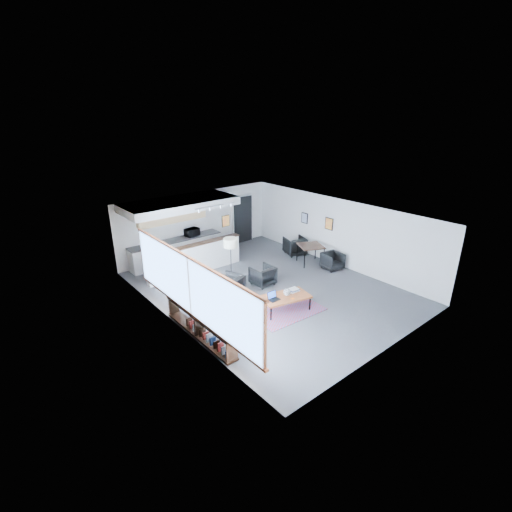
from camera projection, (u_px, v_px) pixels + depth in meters
room at (269, 253)px, 12.14m from camera, size 7.02×9.02×2.62m
window at (190, 288)px, 9.39m from camera, size 0.10×5.95×1.66m
console at (201, 327)px, 9.80m from camera, size 0.35×3.00×0.80m
kitchenette at (181, 231)px, 14.07m from camera, size 4.20×1.96×2.60m
doorway at (242, 219)px, 16.76m from camera, size 1.10×0.12×2.15m
track_light at (215, 207)px, 12.92m from camera, size 1.60×0.07×0.15m
wall_art_lower at (329, 224)px, 14.39m from camera, size 0.03×0.38×0.48m
wall_art_upper at (305, 218)px, 15.34m from camera, size 0.03×0.34×0.44m
kilim_rug at (285, 310)px, 11.26m from camera, size 2.25×1.60×0.01m
coffee_table at (285, 297)px, 11.10m from camera, size 1.59×1.09×0.47m
laptop at (273, 297)px, 10.88m from camera, size 0.32×0.26×0.23m
ceramic_pot at (287, 292)px, 11.09m from camera, size 0.22×0.22×0.22m
book_stack at (293, 290)px, 11.38m from camera, size 0.34×0.28×0.10m
coaster at (293, 299)px, 10.94m from camera, size 0.12×0.12×0.01m
armchair_left at (229, 286)px, 11.90m from camera, size 1.00×0.97×0.82m
armchair_right at (263, 275)px, 12.79m from camera, size 0.74×0.69×0.74m
floor_lamp at (231, 244)px, 12.51m from camera, size 0.48×0.48×1.65m
dining_table at (311, 247)px, 14.45m from camera, size 1.19×1.19×0.76m
dining_chair_near at (332, 261)px, 14.08m from camera, size 0.66×0.62×0.60m
dining_chair_far at (295, 246)px, 15.51m from camera, size 0.84×0.82×0.70m
microwave at (192, 231)px, 14.91m from camera, size 0.60×0.40×0.37m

